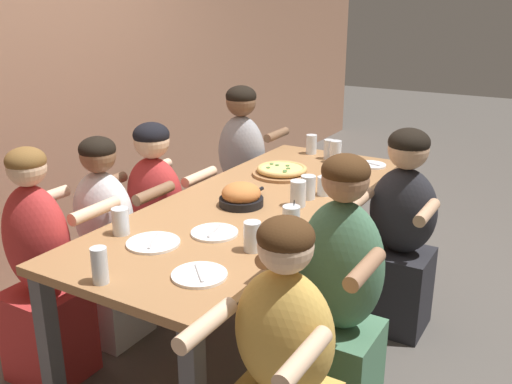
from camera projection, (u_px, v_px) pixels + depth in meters
ground_plane at (256, 328)px, 3.21m from camera, size 18.00×18.00×0.00m
restaurant_back_panel at (34, 27)px, 3.44m from camera, size 10.00×0.06×3.20m
dining_table at (256, 215)px, 2.99m from camera, size 2.27×0.87×0.76m
pizza_board_main at (282, 171)px, 3.39m from camera, size 0.35×0.35×0.05m
skillet_bowl at (241, 196)px, 2.89m from camera, size 0.33×0.23×0.12m
empty_plate_a at (199, 275)px, 2.16m from camera, size 0.22×0.22×0.02m
empty_plate_b at (371, 165)px, 3.58m from camera, size 0.18×0.18×0.02m
empty_plate_c at (153, 243)px, 2.45m from camera, size 0.23×0.23×0.02m
empty_plate_d at (215, 233)px, 2.55m from camera, size 0.21×0.21×0.02m
cocktail_glass_blue at (291, 218)px, 2.61m from camera, size 0.08×0.08×0.13m
drinking_glass_a at (121, 223)px, 2.54m from camera, size 0.08×0.08×0.12m
drinking_glass_b at (329, 150)px, 3.73m from camera, size 0.07×0.07×0.13m
drinking_glass_c at (324, 187)px, 3.04m from camera, size 0.07×0.07×0.10m
drinking_glass_d at (336, 152)px, 3.65m from camera, size 0.07×0.07×0.14m
drinking_glass_e at (252, 236)px, 2.36m from camera, size 0.07×0.07×0.13m
drinking_glass_f at (308, 188)px, 2.99m from camera, size 0.08×0.08×0.12m
drinking_glass_g at (100, 268)px, 2.10m from camera, size 0.06×0.06×0.14m
drinking_glass_h at (311, 144)px, 3.85m from camera, size 0.07×0.07×0.13m
drinking_glass_i at (298, 194)px, 2.88m from camera, size 0.08×0.08×0.13m
diner_far_center at (157, 223)px, 3.33m from camera, size 0.51×0.40×1.11m
diner_far_left at (42, 279)px, 2.66m from camera, size 0.51×0.40×1.16m
diner_near_midleft at (338, 307)px, 2.36m from camera, size 0.51×0.40×1.21m
diner_far_midleft at (107, 250)px, 3.00m from camera, size 0.51×0.40×1.12m
diner_near_left at (283, 381)px, 1.97m from camera, size 0.51×0.40×1.12m
diner_far_right at (242, 175)px, 4.09m from camera, size 0.51×0.40×1.20m
diner_near_midright at (400, 239)px, 3.07m from camera, size 0.51×0.40×1.14m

